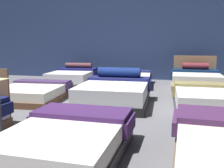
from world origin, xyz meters
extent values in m
cube|color=#5B5B60|center=(0.00, 0.00, -0.01)|extent=(18.00, 18.00, 0.02)
cube|color=navy|center=(0.00, 4.70, 1.75)|extent=(18.00, 0.06, 3.50)
cube|color=#151B4C|center=(-1.44, -2.32, 0.37)|extent=(0.11, 0.51, 0.21)
cube|color=black|center=(0.02, -3.02, 0.10)|extent=(1.52, 1.99, 0.19)
cube|color=white|center=(0.02, -3.02, 0.31)|extent=(1.46, 1.93, 0.23)
cube|color=#402256|center=(0.04, -2.42, 0.46)|extent=(1.45, 0.73, 0.07)
cube|color=#402256|center=(-0.68, -2.40, 0.31)|extent=(0.09, 0.68, 0.23)
cube|color=#402256|center=(0.77, -2.45, 0.31)|extent=(0.09, 0.68, 0.23)
cube|color=#47264E|center=(1.43, -2.36, 0.38)|extent=(0.12, 0.78, 0.19)
cube|color=brown|center=(-2.24, 0.00, 0.08)|extent=(1.71, 2.00, 0.15)
cube|color=silver|center=(-2.24, 0.00, 0.26)|extent=(1.65, 1.93, 0.22)
cube|color=#422D58|center=(-2.27, 0.70, 0.40)|extent=(1.63, 0.54, 0.06)
cube|color=#422D58|center=(-3.08, 0.66, 0.23)|extent=(0.08, 0.47, 0.28)
cube|color=#422D58|center=(-1.46, 0.73, 0.23)|extent=(0.08, 0.47, 0.28)
cube|color=black|center=(0.02, -0.01, 0.10)|extent=(1.68, 2.09, 0.19)
cube|color=silver|center=(0.02, -0.01, 0.36)|extent=(1.62, 2.03, 0.33)
cube|color=#171A4E|center=(0.01, 0.72, 0.56)|extent=(1.64, 0.58, 0.07)
cube|color=#171A4E|center=(-0.82, 0.71, 0.40)|extent=(0.08, 0.55, 0.25)
cube|color=#171A4E|center=(0.83, 0.73, 0.40)|extent=(0.08, 0.55, 0.25)
cylinder|color=navy|center=(0.01, 0.70, 0.73)|extent=(1.16, 0.27, 0.26)
cube|color=#2C2A38|center=(2.22, -0.02, 0.07)|extent=(1.53, 1.98, 0.15)
cube|color=white|center=(2.22, -0.02, 0.30)|extent=(1.47, 1.92, 0.30)
cube|color=olive|center=(2.22, 0.64, 0.48)|extent=(1.49, 0.60, 0.06)
cube|color=olive|center=(1.46, 0.63, 0.31)|extent=(0.07, 0.58, 0.28)
cube|color=brown|center=(-2.23, 3.00, 0.06)|extent=(1.58, 2.17, 0.13)
cube|color=silver|center=(-2.23, 3.00, 0.29)|extent=(1.52, 2.10, 0.33)
cube|color=#13144D|center=(-2.25, 3.65, 0.49)|extent=(1.52, 0.81, 0.07)
cube|color=#13144D|center=(-3.02, 3.62, 0.34)|extent=(0.09, 0.77, 0.23)
cube|color=#13144D|center=(-1.49, 3.67, 0.34)|extent=(0.09, 0.77, 0.23)
cylinder|color=brown|center=(-2.26, 3.73, 0.62)|extent=(1.08, 0.24, 0.21)
cube|color=#585855|center=(-0.05, 2.96, 0.10)|extent=(1.63, 2.16, 0.19)
cube|color=silver|center=(-0.05, 2.96, 0.30)|extent=(1.56, 2.10, 0.22)
cube|color=navy|center=(-0.09, 3.75, 0.44)|extent=(1.52, 0.54, 0.06)
cube|color=navy|center=(-0.85, 3.71, 0.30)|extent=(0.08, 0.46, 0.21)
cube|color=navy|center=(0.67, 3.78, 0.30)|extent=(0.08, 0.46, 0.21)
cube|color=#977250|center=(2.25, 3.02, 0.09)|extent=(1.68, 2.02, 0.17)
cube|color=silver|center=(2.25, 3.02, 0.33)|extent=(1.62, 1.96, 0.32)
cube|color=#977250|center=(2.28, 4.01, 0.53)|extent=(1.54, 0.08, 1.05)
cube|color=#0C2143|center=(2.27, 3.64, 0.53)|extent=(1.63, 0.73, 0.08)
cube|color=#0C2143|center=(1.45, 3.66, 0.34)|extent=(0.09, 0.69, 0.31)
cube|color=#0C2143|center=(3.09, 3.61, 0.34)|extent=(0.09, 0.69, 0.31)
cylinder|color=maroon|center=(2.27, 3.66, 0.69)|extent=(0.92, 0.26, 0.23)
cylinder|color=#3F3F44|center=(-1.13, -2.79, 0.01)|extent=(0.24, 0.24, 0.02)
cylinder|color=#3F3F44|center=(-1.13, -2.79, 0.44)|extent=(0.04, 0.04, 0.89)
camera|label=1|loc=(1.30, -6.00, 1.50)|focal=40.57mm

